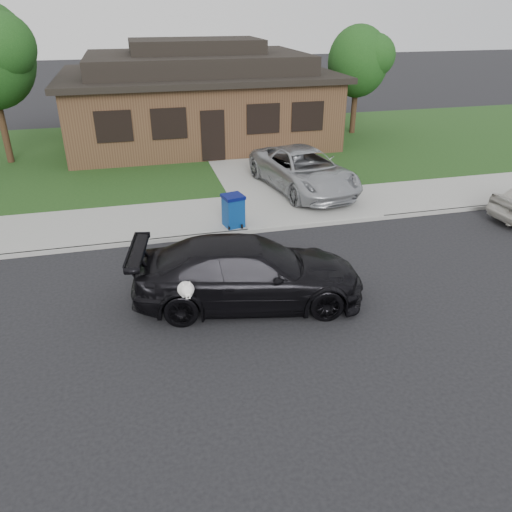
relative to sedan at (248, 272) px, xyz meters
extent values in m
plane|color=black|center=(-2.87, 0.25, -0.76)|extent=(120.00, 120.00, 0.00)
cube|color=gray|center=(-2.87, 5.25, -0.70)|extent=(60.00, 3.00, 0.12)
cube|color=gray|center=(-2.87, 3.75, -0.70)|extent=(60.00, 0.12, 0.12)
cube|color=#193814|center=(-2.87, 13.25, -0.70)|extent=(60.00, 13.00, 0.13)
cube|color=gray|center=(3.13, 10.25, -0.69)|extent=(4.50, 13.00, 0.14)
imported|color=black|center=(0.01, 0.00, 0.00)|extent=(5.53, 3.01, 1.52)
ellipsoid|color=white|center=(-1.52, -0.93, 0.31)|extent=(0.34, 0.40, 0.30)
sphere|color=white|center=(-1.52, -1.16, 0.41)|extent=(0.26, 0.26, 0.26)
cube|color=white|center=(-1.52, -1.28, 0.36)|extent=(0.09, 0.12, 0.08)
sphere|color=black|center=(-1.52, -1.34, 0.36)|extent=(0.04, 0.04, 0.04)
cone|color=white|center=(-1.58, -1.11, 0.54)|extent=(0.11, 0.11, 0.14)
cone|color=white|center=(-1.45, -1.11, 0.54)|extent=(0.11, 0.11, 0.14)
imported|color=#A4A6AB|center=(3.67, 6.82, 0.10)|extent=(3.21, 5.51, 1.44)
cube|color=navy|center=(0.51, 4.15, -0.19)|extent=(0.65, 0.65, 0.89)
cube|color=#060E4F|center=(0.51, 4.15, 0.30)|extent=(0.71, 0.71, 0.10)
cylinder|color=black|center=(0.32, 3.88, -0.57)|extent=(0.08, 0.15, 0.14)
cylinder|color=black|center=(0.71, 3.88, -0.57)|extent=(0.08, 0.15, 0.14)
cube|color=#422B1C|center=(1.13, 15.25, 0.87)|extent=(12.00, 8.00, 3.00)
cube|color=black|center=(1.13, 15.25, 2.49)|extent=(12.60, 8.60, 0.25)
cube|color=black|center=(1.13, 15.25, 3.02)|extent=(10.00, 6.50, 0.80)
cube|color=black|center=(1.13, 15.25, 3.72)|extent=(6.00, 3.50, 0.60)
cube|color=black|center=(1.13, 11.22, 0.47)|extent=(1.00, 0.06, 2.10)
cube|color=black|center=(-2.87, 11.22, 1.07)|extent=(1.30, 0.05, 1.10)
cube|color=black|center=(-0.67, 11.22, 1.07)|extent=(1.30, 0.05, 1.10)
cube|color=black|center=(3.33, 11.22, 1.07)|extent=(1.30, 0.05, 1.10)
cube|color=black|center=(5.33, 11.22, 1.07)|extent=(1.30, 0.05, 1.10)
cylinder|color=#332114|center=(-7.37, 13.25, 0.61)|extent=(0.28, 0.28, 2.48)
sphere|color=#26591E|center=(-6.65, 12.71, 4.00)|extent=(2.52, 2.52, 2.52)
cylinder|color=#332114|center=(9.13, 14.75, 0.38)|extent=(0.28, 0.28, 2.03)
ellipsoid|color=#143811|center=(9.13, 14.75, 2.89)|extent=(3.00, 3.00, 3.45)
sphere|color=#26591E|center=(9.73, 14.30, 3.19)|extent=(2.10, 2.10, 2.10)
camera|label=1|loc=(-2.26, -9.69, 5.46)|focal=35.00mm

